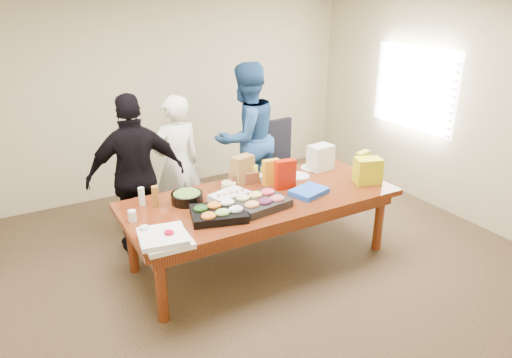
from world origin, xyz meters
TOP-DOWN VIEW (x-y plane):
  - floor at (0.00, 0.00)m, footprint 5.50×5.00m
  - wall_back at (0.00, 2.50)m, footprint 5.50×0.04m
  - wall_front at (0.00, -2.50)m, footprint 5.50×0.04m
  - wall_right at (2.75, 0.00)m, footprint 0.04×5.00m
  - window_panel at (2.72, 0.60)m, footprint 0.03×1.40m
  - window_blinds at (2.68, 0.60)m, footprint 0.04×1.36m
  - conference_table at (0.00, 0.00)m, footprint 2.80×1.20m
  - office_chair at (0.94, 0.99)m, footprint 0.62×0.62m
  - person_center at (-0.49, 1.11)m, footprint 0.64×0.45m
  - person_right at (0.53, 1.28)m, footprint 1.06×0.90m
  - person_left at (-1.03, 0.85)m, footprint 1.07×0.52m
  - veggie_tray at (-0.59, -0.22)m, footprint 0.59×0.51m
  - fruit_tray at (-0.13, -0.21)m, footprint 0.56×0.46m
  - sheet_cake at (-0.31, 0.07)m, footprint 0.44×0.38m
  - salad_bowl at (-0.71, 0.23)m, footprint 0.37×0.37m
  - chip_bag_blue at (0.46, -0.20)m, footprint 0.42×0.36m
  - chip_bag_red at (0.33, 0.05)m, footprint 0.23×0.12m
  - chip_bag_yellow at (1.30, -0.06)m, footprint 0.20×0.13m
  - chip_bag_orange at (0.26, 0.22)m, footprint 0.19×0.10m
  - mayo_jar at (0.10, 0.48)m, footprint 0.10×0.10m
  - mustard_bottle at (0.14, 0.38)m, footprint 0.08×0.08m
  - dressing_bottle at (-1.01, 0.29)m, footprint 0.07×0.07m
  - ranch_bottle at (-1.12, 0.40)m, footprint 0.07×0.07m
  - banana_bunch at (0.43, 0.49)m, footprint 0.24×0.15m
  - bread_loaf at (0.01, 0.40)m, footprint 0.33×0.17m
  - kraft_bag at (0.01, 0.40)m, footprint 0.27×0.19m
  - red_cup at (-1.15, -0.45)m, footprint 0.09×0.09m
  - clear_cup_a at (-1.30, -0.27)m, footprint 0.09×0.09m
  - clear_cup_b at (-1.30, 0.10)m, footprint 0.10×0.10m
  - pizza_box_lower at (-1.17, -0.45)m, footprint 0.41×0.41m
  - pizza_box_upper at (-1.20, -0.43)m, footprint 0.44×0.44m
  - plate_a at (0.64, 0.27)m, footprint 0.26×0.26m
  - plate_b at (0.93, 0.40)m, footprint 0.32×0.32m
  - dip_bowl_a at (0.25, 0.36)m, footprint 0.18×0.18m
  - dip_bowl_b at (-0.19, 0.36)m, footprint 0.17×0.17m
  - grocery_bag_white at (1.00, 0.33)m, footprint 0.29×0.22m
  - grocery_bag_yellow at (1.20, -0.25)m, footprint 0.32×0.27m

SIDE VIEW (x-z plane):
  - floor at x=0.00m, z-range -0.02..0.00m
  - conference_table at x=0.00m, z-range 0.00..0.75m
  - office_chair at x=0.94m, z-range 0.00..1.11m
  - plate_a at x=0.64m, z-range 0.75..0.76m
  - plate_b at x=0.93m, z-range 0.75..0.77m
  - pizza_box_lower at x=-1.17m, z-range 0.75..0.79m
  - chip_bag_blue at x=0.46m, z-range 0.75..0.80m
  - dip_bowl_a at x=0.25m, z-range 0.75..0.81m
  - dip_bowl_b at x=-0.19m, z-range 0.75..0.81m
  - sheet_cake at x=-0.31m, z-range 0.75..0.82m
  - banana_bunch at x=0.43m, z-range 0.75..0.83m
  - veggie_tray at x=-0.59m, z-range 0.75..0.83m
  - fruit_tray at x=-0.13m, z-range 0.75..0.83m
  - salad_bowl at x=-0.71m, z-range 0.75..0.85m
  - clear_cup_b at x=-1.30m, z-range 0.75..0.85m
  - red_cup at x=-1.15m, z-range 0.75..0.86m
  - clear_cup_a at x=-1.30m, z-range 0.75..0.86m
  - bread_loaf at x=0.01m, z-range 0.75..0.88m
  - pizza_box_upper at x=-1.20m, z-range 0.79..0.84m
  - mayo_jar at x=0.10m, z-range 0.75..0.89m
  - person_center at x=-0.49m, z-range 0.00..1.65m
  - ranch_bottle at x=-1.12m, z-range 0.75..0.93m
  - mustard_bottle at x=0.14m, z-range 0.75..0.94m
  - dressing_bottle at x=-1.01m, z-range 0.75..0.96m
  - person_left at x=-1.03m, z-range 0.00..1.77m
  - grocery_bag_yellow at x=1.20m, z-range 0.75..1.03m
  - chip_bag_orange at x=0.26m, z-range 0.75..1.03m
  - chip_bag_yellow at x=1.30m, z-range 0.75..1.03m
  - grocery_bag_white at x=1.00m, z-range 0.75..1.05m
  - kraft_bag at x=0.01m, z-range 0.75..1.06m
  - chip_bag_red at x=0.33m, z-range 0.75..1.07m
  - person_right at x=0.53m, z-range 0.00..1.92m
  - wall_back at x=0.00m, z-range 0.00..2.70m
  - wall_front at x=0.00m, z-range 0.00..2.70m
  - wall_right at x=2.75m, z-range 0.00..2.70m
  - window_panel at x=2.72m, z-range 0.95..2.05m
  - window_blinds at x=2.68m, z-range 1.00..2.00m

